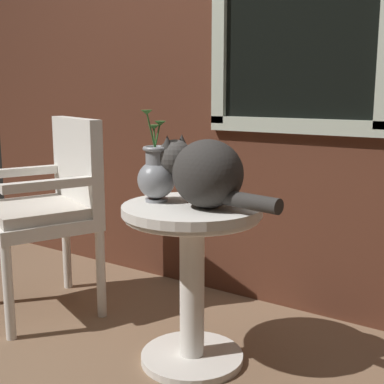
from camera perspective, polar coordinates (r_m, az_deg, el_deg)
The scene contains 6 objects.
ground_plane at distance 2.24m, azimuth -4.46°, elevation -17.43°, with size 6.00×6.00×0.00m, color #7F6047.
back_wall at distance 2.65m, azimuth 6.63°, elevation 16.03°, with size 4.00×0.07×2.60m.
wicker_side_table at distance 2.04m, azimuth -0.00°, elevation -6.87°, with size 0.54×0.54×0.64m.
wicker_chair at distance 2.62m, azimuth -15.09°, elevation -1.06°, with size 0.63×0.62×0.94m.
cat at distance 1.93m, azimuth 1.34°, elevation 2.18°, with size 0.56×0.29×0.26m.
pewter_vase_with_ivy at distance 2.04m, azimuth -4.00°, elevation 1.89°, with size 0.15×0.15×0.35m.
Camera 1 is at (1.26, -1.52, 1.06)m, focal length 49.13 mm.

